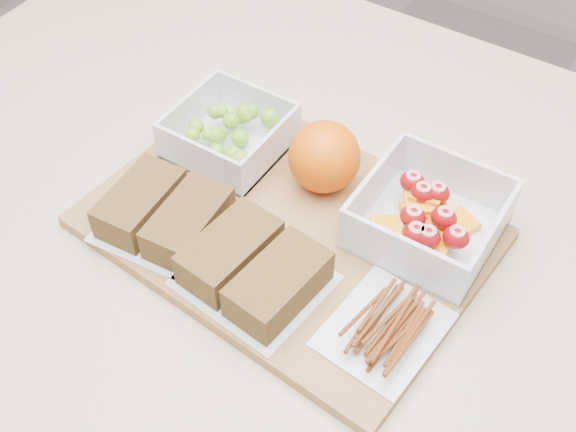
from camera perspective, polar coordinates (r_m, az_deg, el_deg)
name	(u,v)px	position (r m, az deg, el deg)	size (l,w,h in m)	color
counter	(293,407)	(1.20, 0.36, -14.88)	(1.20, 0.90, 0.90)	beige
cutting_board	(287,228)	(0.81, -0.06, -0.95)	(0.42, 0.30, 0.02)	olive
grape_container	(232,134)	(0.87, -4.47, 6.52)	(0.13, 0.13, 0.05)	silver
fruit_container	(428,219)	(0.79, 10.98, -0.21)	(0.14, 0.14, 0.06)	silver
orange	(324,157)	(0.82, 2.89, 4.70)	(0.08, 0.08, 0.08)	#E85A05
sandwich_bag_left	(164,214)	(0.80, -9.74, 0.19)	(0.15, 0.13, 0.04)	silver
sandwich_bag_center	(254,269)	(0.74, -2.70, -4.18)	(0.15, 0.14, 0.04)	silver
pretzel_bag	(385,323)	(0.71, 7.68, -8.36)	(0.11, 0.13, 0.03)	silver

